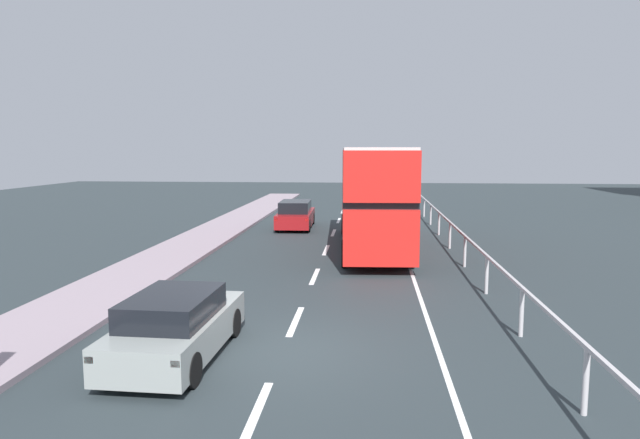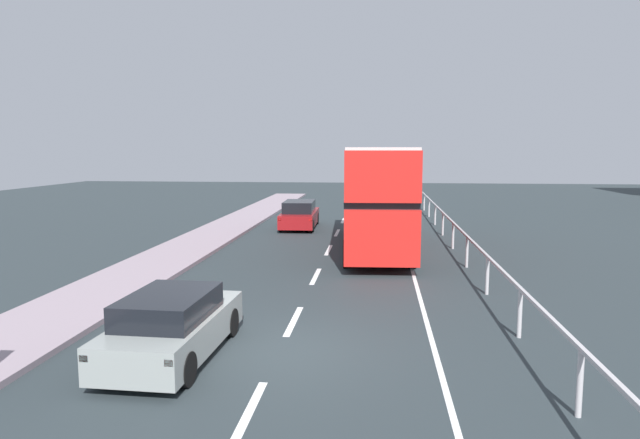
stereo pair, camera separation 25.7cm
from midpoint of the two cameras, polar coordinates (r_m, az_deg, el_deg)
name	(u,v)px [view 1 (the left image)]	position (r m, az deg, el deg)	size (l,w,h in m)	color
ground_plane	(283,353)	(12.28, -4.40, -13.34)	(73.25, 120.00, 0.10)	#283135
near_sidewalk_kerb	(16,339)	(14.43, -28.91, -10.58)	(2.74, 80.00, 0.14)	gray
lane_paint_markings	(375,270)	(20.03, 5.20, -5.10)	(3.43, 46.00, 0.01)	silver
bridge_side_railing	(465,241)	(20.88, 14.20, -2.16)	(0.10, 42.00, 1.16)	#B9B4B7
double_decker_bus_red	(373,195)	(23.93, 5.05, 2.49)	(3.07, 11.04, 4.31)	red
hatchback_car_near	(176,326)	(12.00, -14.99, -10.45)	(1.87, 4.22, 1.38)	gray
sedan_car_ahead	(296,215)	(30.35, -2.74, 0.46)	(1.92, 4.59, 1.48)	maroon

